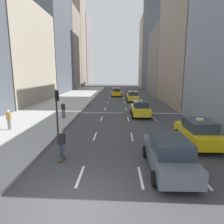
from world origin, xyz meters
The scene contains 14 objects.
ground_plane centered at (0.00, 0.00, 0.00)m, with size 160.00×160.00×0.00m, color #3D3D3F.
sidewalk_left centered at (-7.00, 27.00, 0.07)m, with size 8.00×66.00×0.15m, color #9E9E99.
lane_markings centered at (2.60, 23.00, 0.01)m, with size 5.72×56.00×0.01m.
building_row_left centered at (-14.00, 50.18, 12.59)m, with size 6.00×91.54×32.24m.
building_row_right centered at (12.00, 38.03, 12.50)m, with size 6.00×69.50×37.43m.
taxi_lead centered at (1.20, 34.94, 0.88)m, with size 2.02×4.40×1.87m.
taxi_second centered at (4.00, 15.34, 0.88)m, with size 2.02×4.40×1.87m.
taxi_third centered at (4.00, 27.34, 0.88)m, with size 2.02×4.40×1.87m.
taxi_fourth centered at (6.80, 6.36, 0.88)m, with size 2.02×4.40×1.87m.
sedan_black_near centered at (4.00, 2.73, 0.88)m, with size 2.02×4.84×1.72m.
skateboarder centered at (-1.53, 3.80, 0.96)m, with size 0.36×0.80×1.75m.
pedestrian_mid_block centered at (-7.34, 9.08, 1.07)m, with size 0.36×0.22×1.65m.
pedestrian_far_walking centered at (-4.11, 13.60, 1.07)m, with size 0.36×0.22×1.65m.
traffic_light_pole centered at (-2.75, 7.21, 2.41)m, with size 0.24×0.42×3.60m.
Camera 1 is at (1.55, -6.46, 4.69)m, focal length 32.00 mm.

